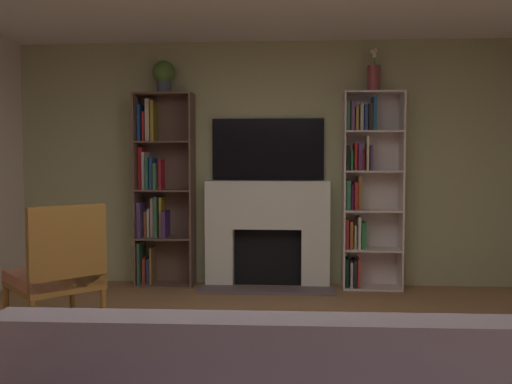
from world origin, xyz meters
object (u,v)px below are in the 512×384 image
(potted_plant, at_px, (164,75))
(bookshelf_left, at_px, (159,191))
(fireplace, at_px, (268,230))
(bookshelf_right, at_px, (365,188))
(vase_with_flowers, at_px, (374,77))
(armchair, at_px, (58,271))
(tv, at_px, (268,149))

(potted_plant, bearing_deg, bookshelf_left, 156.37)
(fireplace, bearing_deg, potted_plant, -178.61)
(bookshelf_right, distance_m, vase_with_flowers, 1.15)
(fireplace, height_order, bookshelf_right, bookshelf_right)
(fireplace, bearing_deg, armchair, -128.87)
(bookshelf_right, xyz_separation_m, potted_plant, (-2.12, -0.04, 1.19))
(bookshelf_left, xyz_separation_m, vase_with_flowers, (2.27, -0.03, 1.19))
(potted_plant, bearing_deg, armchair, -102.34)
(vase_with_flowers, height_order, armchair, vase_with_flowers)
(fireplace, relative_size, armchair, 1.38)
(bookshelf_left, distance_m, potted_plant, 1.24)
(bookshelf_right, bearing_deg, fireplace, -179.46)
(tv, distance_m, bookshelf_right, 1.10)
(potted_plant, bearing_deg, vase_with_flowers, -0.00)
(bookshelf_right, relative_size, armchair, 2.00)
(fireplace, relative_size, potted_plant, 4.10)
(fireplace, relative_size, bookshelf_left, 0.69)
(armchair, bearing_deg, bookshelf_right, 36.54)
(vase_with_flowers, distance_m, armchair, 3.60)
(bookshelf_right, bearing_deg, potted_plant, -179.02)
(potted_plant, height_order, vase_with_flowers, vase_with_flowers)
(fireplace, height_order, bookshelf_left, bookshelf_left)
(bookshelf_right, xyz_separation_m, vase_with_flowers, (0.07, -0.04, 1.15))
(potted_plant, bearing_deg, fireplace, 1.39)
(tv, xyz_separation_m, potted_plant, (-1.10, -0.12, 0.79))
(bookshelf_left, relative_size, potted_plant, 5.96)
(fireplace, xyz_separation_m, armchair, (-1.50, -1.86, -0.09))
(tv, xyz_separation_m, bookshelf_right, (1.02, -0.08, -0.41))
(fireplace, bearing_deg, tv, 90.00)
(bookshelf_right, relative_size, vase_with_flowers, 4.64)
(vase_with_flowers, bearing_deg, potted_plant, 180.00)
(fireplace, height_order, potted_plant, potted_plant)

